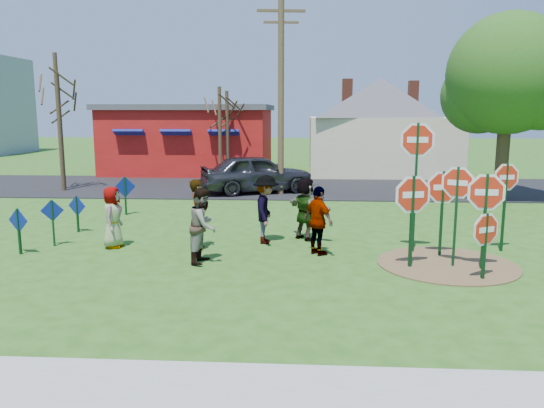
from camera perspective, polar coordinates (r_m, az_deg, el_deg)
The scene contains 30 objects.
ground at distance 13.61m, azimuth -1.54°, elevation -5.04°, with size 120.00×120.00×0.00m, color #295117.
sidewalk at distance 6.94m, azimuth -7.05°, elevation -20.15°, with size 22.00×1.80×0.08m, color #9E9E99.
road at distance 24.87m, azimuth 0.77°, elevation 1.83°, with size 120.00×7.50×0.04m, color black.
dirt_patch at distance 13.03m, azimuth 18.30°, elevation -6.17°, with size 3.20×3.20×0.03m, color brown.
red_building at distance 31.84m, azimuth -8.67°, elevation 7.00°, with size 9.40×7.69×3.90m.
cream_house at distance 31.41m, azimuth 11.55°, elevation 8.63°, with size 9.40×9.40×6.50m.
stop_sign_a at distance 12.24m, azimuth 14.88°, elevation 0.24°, with size 1.12×0.32×2.26m.
stop_sign_b at distance 13.51m, azimuth 15.32°, elevation 5.22°, with size 1.12×0.19×3.40m.
stop_sign_c at distance 12.56m, azimuth 19.29°, elevation 1.07°, with size 0.89×0.43×2.43m.
stop_sign_d at distance 14.47m, azimuth 23.86°, elevation 1.89°, with size 0.91×0.25×2.37m.
stop_sign_e at distance 11.91m, azimuth 21.99°, elevation -2.96°, with size 0.84×0.48×1.56m.
stop_sign_f at distance 12.58m, azimuth 22.02°, elevation 0.54°, with size 1.11×0.13×2.32m.
stop_sign_g at distance 13.48m, azimuth 17.89°, elevation 0.97°, with size 1.07×0.07×2.24m.
blue_diamond_a at distance 14.54m, azimuth -25.60°, elevation -2.14°, with size 0.59×0.22×1.17m.
blue_diamond_b at distance 15.06m, azimuth -22.53°, elevation -1.32°, with size 0.57×0.19×1.25m.
blue_diamond_c at distance 16.56m, azimuth -20.23°, elevation -0.60°, with size 0.59×0.19×1.09m.
blue_diamond_d at distance 18.83m, azimuth -15.52°, elevation 1.32°, with size 0.63×0.40×1.34m.
person_a at distance 14.38m, azimuth -16.78°, elevation -1.37°, with size 0.79×0.51×1.61m, color #424C98.
person_b at distance 13.74m, azimuth -7.90°, elevation -1.11°, with size 0.66×0.43×1.82m, color #247B71.
person_c at distance 12.49m, azimuth -7.38°, elevation -2.30°, with size 0.86×0.67×1.77m, color #905A39.
person_d at distance 14.21m, azimuth -0.66°, elevation -0.59°, with size 1.19×0.69×1.85m, color #343339.
person_e at distance 13.08m, azimuth 5.02°, elevation -1.82°, with size 1.01×0.42×1.72m, color #442B4F.
person_f at distance 14.65m, azimuth 3.61°, elevation -0.50°, with size 1.62×0.51×1.74m, color #1A4823.
suv at distance 23.05m, azimuth -1.63°, elevation 3.32°, with size 1.96×4.88×1.66m, color #303035.
utility_pole at distance 22.46m, azimuth 0.97°, elevation 11.79°, with size 1.97×0.33×8.08m.
leafy_tree at distance 23.09m, azimuth 24.32°, elevation 12.01°, with size 5.15×4.69×7.31m.
bare_tree_west at distance 25.24m, azimuth -22.04°, elevation 10.05°, with size 1.80×1.80×6.01m.
bare_tree_east at distance 26.64m, azimuth -5.64°, elevation 8.88°, with size 1.80×1.80×4.73m.
bare_tree_mid at distance 25.92m, azimuth -21.89°, elevation 8.93°, with size 1.80×1.80×5.24m.
bare_tree_extra at distance 27.22m, azimuth -4.85°, elevation 8.66°, with size 1.80×1.80×4.55m.
Camera 1 is at (1.16, -13.10, 3.51)m, focal length 35.00 mm.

